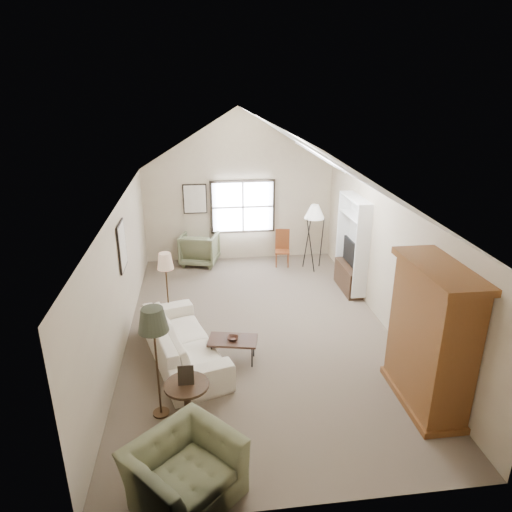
{
  "coord_description": "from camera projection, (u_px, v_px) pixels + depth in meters",
  "views": [
    {
      "loc": [
        -1.03,
        -7.75,
        4.52
      ],
      "look_at": [
        0.0,
        0.4,
        1.4
      ],
      "focal_mm": 32.0,
      "sensor_mm": 36.0,
      "label": 1
    }
  ],
  "objects": [
    {
      "name": "armchair_near",
      "position": [
        184.0,
        472.0,
        5.19
      ],
      "size": [
        1.54,
        1.53,
        0.76
      ],
      "primitive_type": "imported",
      "rotation": [
        0.0,
        0.0,
        0.72
      ],
      "color": "#626748",
      "rests_on": "ground"
    },
    {
      "name": "wall_art",
      "position": [
        161.0,
        221.0,
        9.88
      ],
      "size": [
        1.97,
        3.71,
        0.88
      ],
      "color": "black",
      "rests_on": "room_shell"
    },
    {
      "name": "armchair_far",
      "position": [
        200.0,
        248.0,
        12.06
      ],
      "size": [
        1.13,
        1.15,
        0.86
      ],
      "primitive_type": "imported",
      "rotation": [
        0.0,
        0.0,
        2.88
      ],
      "color": "#6C6F4D",
      "rests_on": "ground"
    },
    {
      "name": "window",
      "position": [
        243.0,
        207.0,
        12.08
      ],
      "size": [
        1.72,
        0.08,
        1.42
      ],
      "primitive_type": "cube",
      "color": "black",
      "rests_on": "room_shell"
    },
    {
      "name": "media_console",
      "position": [
        349.0,
        278.0,
        10.56
      ],
      "size": [
        0.34,
        1.18,
        0.6
      ],
      "primitive_type": "cube",
      "color": "#382316",
      "rests_on": "ground"
    },
    {
      "name": "tv_panel",
      "position": [
        351.0,
        253.0,
        10.34
      ],
      "size": [
        0.05,
        0.9,
        0.55
      ],
      "primitive_type": "cube",
      "color": "black",
      "rests_on": "media_console"
    },
    {
      "name": "tan_lamp",
      "position": [
        167.0,
        290.0,
        8.79
      ],
      "size": [
        0.39,
        0.39,
        1.58
      ],
      "primitive_type": null,
      "rotation": [
        0.0,
        0.0,
        0.29
      ],
      "color": "tan",
      "rests_on": "ground"
    },
    {
      "name": "coffee_table",
      "position": [
        233.0,
        350.0,
        7.86
      ],
      "size": [
        0.91,
        0.63,
        0.42
      ],
      "primitive_type": "cube",
      "rotation": [
        0.0,
        0.0,
        -0.21
      ],
      "color": "#3A2018",
      "rests_on": "ground"
    },
    {
      "name": "armoire",
      "position": [
        431.0,
        337.0,
        6.55
      ],
      "size": [
        0.6,
        1.5,
        2.2
      ],
      "primitive_type": "cube",
      "color": "brown",
      "rests_on": "ground"
    },
    {
      "name": "side_table",
      "position": [
        188.0,
        403.0,
        6.41
      ],
      "size": [
        0.78,
        0.78,
        0.63
      ],
      "primitive_type": "cylinder",
      "rotation": [
        0.0,
        0.0,
        0.29
      ],
      "color": "#3D2B19",
      "rests_on": "ground"
    },
    {
      "name": "skylight",
      "position": [
        320.0,
        155.0,
        8.76
      ],
      "size": [
        0.8,
        1.2,
        0.52
      ],
      "primitive_type": null,
      "color": "white",
      "rests_on": "room_shell"
    },
    {
      "name": "tripod_lamp",
      "position": [
        313.0,
        237.0,
        11.56
      ],
      "size": [
        0.53,
        0.53,
        1.74
      ],
      "primitive_type": null,
      "rotation": [
        0.0,
        0.0,
        -0.05
      ],
      "color": "silver",
      "rests_on": "ground"
    },
    {
      "name": "room_shell",
      "position": [
        259.0,
        165.0,
        7.77
      ],
      "size": [
        5.01,
        8.01,
        4.0
      ],
      "color": "brown",
      "rests_on": "ground"
    },
    {
      "name": "dark_lamp",
      "position": [
        157.0,
        363.0,
        6.35
      ],
      "size": [
        0.52,
        0.52,
        1.75
      ],
      "primitive_type": null,
      "rotation": [
        0.0,
        0.0,
        0.29
      ],
      "color": "#272A1E",
      "rests_on": "ground"
    },
    {
      "name": "bowl",
      "position": [
        233.0,
        338.0,
        7.78
      ],
      "size": [
        0.24,
        0.24,
        0.05
      ],
      "primitive_type": "imported",
      "rotation": [
        0.0,
        0.0,
        -0.21
      ],
      "color": "#3B2218",
      "rests_on": "coffee_table"
    },
    {
      "name": "side_chair",
      "position": [
        282.0,
        248.0,
        11.92
      ],
      "size": [
        0.43,
        0.43,
        0.96
      ],
      "primitive_type": "cube",
      "rotation": [
        0.0,
        0.0,
        -0.16
      ],
      "color": "brown",
      "rests_on": "ground"
    },
    {
      "name": "sofa",
      "position": [
        183.0,
        340.0,
        7.86
      ],
      "size": [
        1.66,
        2.69,
        0.73
      ],
      "primitive_type": "imported",
      "rotation": [
        0.0,
        0.0,
        1.86
      ],
      "color": "silver",
      "rests_on": "ground"
    },
    {
      "name": "tv_alcove",
      "position": [
        352.0,
        243.0,
        10.26
      ],
      "size": [
        0.32,
        1.3,
        2.1
      ],
      "primitive_type": "cube",
      "color": "white",
      "rests_on": "ground"
    }
  ]
}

